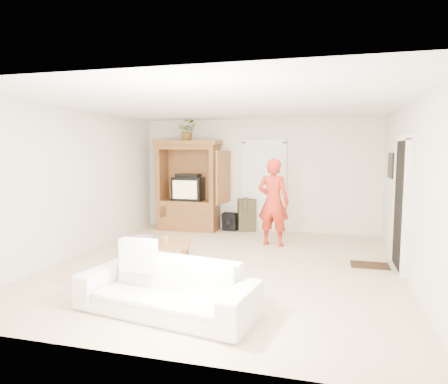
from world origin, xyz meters
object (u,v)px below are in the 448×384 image
object	(u,v)px
man	(273,202)
coffee_table	(156,245)
armoire	(190,191)
sofa	(166,287)

from	to	relation	value
man	coffee_table	bearing A→B (deg)	59.31
armoire	man	distance (m)	2.39
man	sofa	xyz separation A→B (m)	(-0.73, -3.61, -0.56)
man	sofa	bearing A→B (deg)	88.20
armoire	sofa	bearing A→B (deg)	-73.29
armoire	man	bearing A→B (deg)	-26.65
sofa	coffee_table	world-z (taller)	sofa
man	coffee_table	xyz separation A→B (m)	(-1.63, -1.92, -0.52)
man	coffee_table	size ratio (longest dim) A/B	1.46
armoire	man	xyz separation A→B (m)	(2.14, -1.07, -0.04)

